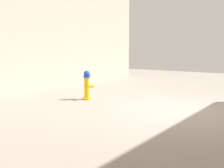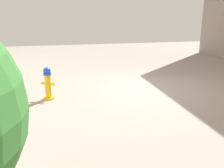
{
  "view_description": "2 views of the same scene",
  "coord_description": "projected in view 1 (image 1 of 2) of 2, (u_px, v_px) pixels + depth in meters",
  "views": [
    {
      "loc": [
        -2.43,
        6.54,
        1.55
      ],
      "look_at": [
        0.82,
        2.03,
        0.84
      ],
      "focal_mm": 43.45,
      "sensor_mm": 36.0,
      "label": 1
    },
    {
      "loc": [
        2.77,
        7.02,
        2.33
      ],
      "look_at": [
        1.49,
        1.39,
        0.65
      ],
      "focal_mm": 39.55,
      "sensor_mm": 36.0,
      "label": 2
    }
  ],
  "objects": [
    {
      "name": "ground_plane",
      "position": [
        185.0,
        111.0,
        6.87
      ],
      "size": [
        23.4,
        23.4,
        0.0
      ],
      "primitive_type": "plane",
      "color": "gray"
    },
    {
      "name": "fire_hydrant",
      "position": [
        87.0,
        85.0,
        8.36
      ],
      "size": [
        0.38,
        0.36,
        0.9
      ],
      "color": "gold",
      "rests_on": "ground_plane"
    }
  ]
}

